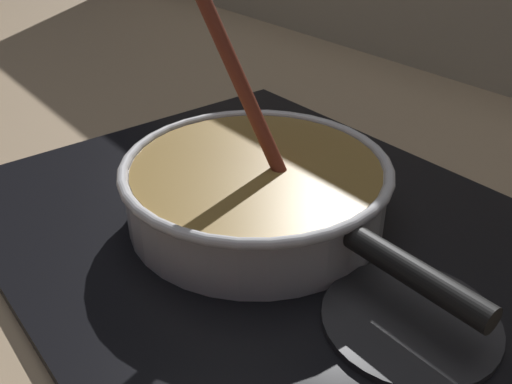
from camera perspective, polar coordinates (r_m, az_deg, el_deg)
The scene contains 4 objects.
hob_plate at distance 0.57m, azimuth 0.00°, elevation -3.06°, with size 0.56×0.48×0.01m, color black.
burner_ring at distance 0.57m, azimuth 0.00°, elevation -2.22°, with size 0.18×0.18×0.01m, color #592D0C.
spare_burner at distance 0.46m, azimuth 15.62°, elevation -12.62°, with size 0.14×0.14×0.01m, color #262628.
cooking_pan at distance 0.55m, azimuth 0.09°, elevation 0.42°, with size 0.39×0.27×0.24m.
Camera 1 is at (0.49, -0.06, 0.33)m, focal length 38.73 mm.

